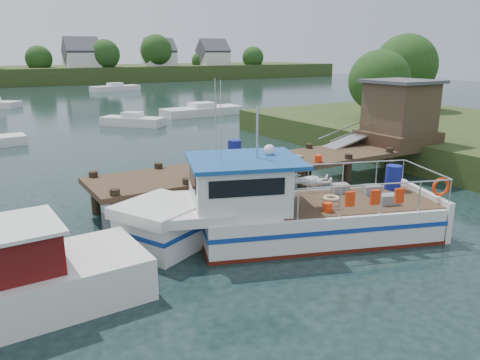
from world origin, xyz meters
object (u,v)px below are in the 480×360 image
moored_far (115,88)px  dock (362,131)px  moored_b (133,121)px  moored_c (202,111)px  lobster_boat (278,212)px

moored_far → dock: bearing=-118.2°
moored_far → moored_b: (-9.07, -34.49, -0.04)m
moored_b → moored_c: (7.63, 2.81, 0.03)m
moored_far → lobster_boat: bearing=-125.1°
lobster_boat → moored_b: size_ratio=2.11×
moored_far → moored_c: (-1.45, -31.68, -0.01)m
moored_far → moored_c: 31.71m
moored_c → lobster_boat: bearing=-105.0°
lobster_boat → moored_c: lobster_boat is taller
lobster_boat → moored_far: 60.97m
lobster_boat → moored_far: size_ratio=1.39×
dock → moored_far: 55.68m
lobster_boat → moored_b: lobster_boat is taller
lobster_boat → moored_c: 30.17m
lobster_boat → moored_b: (3.82, 25.10, -0.50)m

